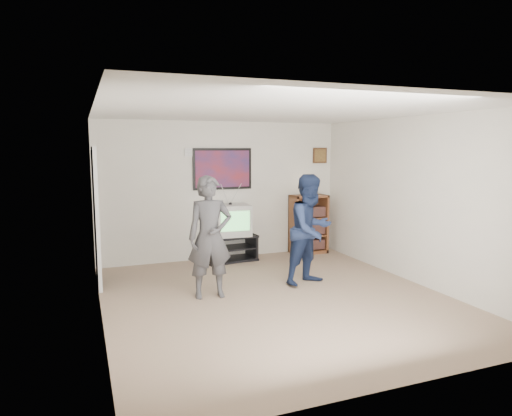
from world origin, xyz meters
TOP-DOWN VIEW (x-y plane):
  - room_shell at (0.00, 0.35)m, footprint 4.51×5.00m
  - media_stand at (0.05, 2.23)m, footprint 0.98×0.60m
  - crt_television at (0.07, 2.23)m, footprint 0.69×0.60m
  - bookshelf at (1.67, 2.28)m, footprint 0.69×0.39m
  - table_lamp at (1.65, 2.33)m, footprint 0.23×0.23m
  - person_tall at (-0.82, 0.41)m, footprint 0.64×0.45m
  - person_short at (0.75, 0.47)m, footprint 0.96×0.85m
  - controller_left at (-0.84, 0.62)m, footprint 0.08×0.13m
  - controller_right at (0.72, 0.66)m, footprint 0.05×0.13m
  - poster at (0.00, 2.48)m, footprint 1.10×0.03m
  - air_vent at (-0.55, 2.48)m, footprint 0.28×0.02m
  - small_picture at (2.00, 2.48)m, footprint 0.30×0.03m
  - doorway at (-2.23, 1.60)m, footprint 0.03×0.85m

SIDE VIEW (x-z plane):
  - media_stand at x=0.05m, z-range 0.00..0.47m
  - bookshelf at x=1.67m, z-range 0.00..1.13m
  - crt_television at x=0.07m, z-range 0.47..1.02m
  - person_short at x=0.75m, z-range 0.00..1.65m
  - person_tall at x=-0.82m, z-range 0.00..1.66m
  - doorway at x=-2.23m, z-range 0.00..2.00m
  - controller_right at x=0.72m, z-range 1.08..1.12m
  - controller_left at x=-0.84m, z-range 1.12..1.16m
  - room_shell at x=0.00m, z-range 0.00..2.50m
  - table_lamp at x=1.65m, z-range 1.13..1.49m
  - poster at x=0.00m, z-range 1.27..2.02m
  - small_picture at x=2.00m, z-range 1.73..2.03m
  - air_vent at x=-0.55m, z-range 1.88..2.02m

